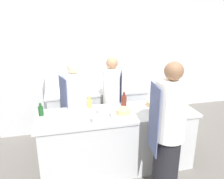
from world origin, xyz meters
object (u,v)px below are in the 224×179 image
at_px(bottle_sauce, 90,103).
at_px(bowl_ceramic_blue, 123,111).
at_px(bottle_wine, 124,100).
at_px(cup, 181,112).
at_px(chef_at_pass_far, 76,109).
at_px(bottle_olive_oil, 154,108).
at_px(bowl_wooden_salad, 98,119).
at_px(bowl_prep_small, 153,104).
at_px(chef_at_stove, 112,103).
at_px(oven_range, 24,106).
at_px(bowl_mixing_large, 102,112).
at_px(bottle_cooking_oil, 114,112).
at_px(bottle_vinegar, 41,111).
at_px(chef_at_prep_near, 168,133).

xyz_separation_m(bottle_sauce, bowl_ceramic_blue, (0.44, -0.32, -0.04)).
xyz_separation_m(bottle_wine, cup, (0.72, -0.50, -0.05)).
bearing_deg(chef_at_pass_far, bottle_olive_oil, -139.14).
bearing_deg(bottle_sauce, bowl_wooden_salad, -85.88).
relative_size(bottle_sauce, cup, 2.05).
bearing_deg(bottle_wine, bowl_prep_small, -14.45).
xyz_separation_m(chef_at_stove, cup, (0.81, -0.91, 0.13)).
bearing_deg(chef_at_pass_far, bowl_wooden_salad, -179.39).
relative_size(oven_range, bowl_mixing_large, 5.59).
relative_size(chef_at_stove, chef_at_pass_far, 1.01).
xyz_separation_m(bottle_olive_oil, bowl_mixing_large, (-0.75, 0.14, -0.04)).
xyz_separation_m(oven_range, cup, (2.48, -1.98, 0.46)).
xyz_separation_m(bottle_wine, bowl_mixing_large, (-0.40, -0.25, -0.05)).
bearing_deg(bottle_olive_oil, bowl_prep_small, 70.20).
distance_m(bottle_cooking_oil, bowl_mixing_large, 0.23).
relative_size(bottle_vinegar, bottle_wine, 0.81).
bearing_deg(bowl_wooden_salad, bottle_cooking_oil, 9.44).
bearing_deg(bowl_wooden_salad, oven_range, 122.71).
bearing_deg(bowl_mixing_large, bottle_sauce, 115.36).
xyz_separation_m(oven_range, chef_at_pass_far, (1.01, -1.17, 0.31)).
relative_size(chef_at_pass_far, cup, 16.77).
relative_size(chef_at_pass_far, bottle_olive_oil, 7.54).
xyz_separation_m(bowl_mixing_large, bowl_wooden_salad, (-0.10, -0.22, -0.00)).
relative_size(chef_at_pass_far, bowl_prep_small, 8.11).
xyz_separation_m(bottle_sauce, bowl_mixing_large, (0.14, -0.30, -0.03)).
bearing_deg(chef_at_prep_near, bottle_olive_oil, 2.75).
relative_size(bottle_sauce, bowl_prep_small, 0.99).
bearing_deg(bottle_sauce, bottle_cooking_oil, -60.88).
bearing_deg(cup, bowl_mixing_large, 167.07).
xyz_separation_m(oven_range, bottle_vinegar, (0.50, -1.55, 0.50)).
bearing_deg(bottle_vinegar, chef_at_stove, 22.26).
height_order(bottle_vinegar, bowl_ceramic_blue, bottle_vinegar).
height_order(chef_at_pass_far, bottle_olive_oil, chef_at_pass_far).
relative_size(oven_range, bottle_wine, 4.32).
bearing_deg(bowl_ceramic_blue, bowl_mixing_large, 174.70).
xyz_separation_m(bottle_olive_oil, bottle_sauce, (-0.89, 0.44, -0.01)).
height_order(chef_at_prep_near, bowl_prep_small, chef_at_prep_near).
distance_m(chef_at_prep_near, bottle_vinegar, 1.78).
distance_m(oven_range, bowl_mixing_large, 2.24).
bearing_deg(chef_at_prep_near, bowl_prep_small, -2.59).
relative_size(chef_at_stove, bottle_vinegar, 8.73).
height_order(chef_at_pass_far, bottle_wine, chef_at_pass_far).
bearing_deg(bowl_ceramic_blue, bottle_sauce, 143.69).
distance_m(bowl_ceramic_blue, cup, 0.85).
height_order(oven_range, bowl_mixing_large, bowl_mixing_large).
xyz_separation_m(chef_at_stove, bottle_sauce, (-0.45, -0.36, 0.17)).
bearing_deg(bowl_wooden_salad, bowl_prep_small, 20.45).
bearing_deg(bottle_vinegar, bottle_cooking_oil, -19.94).
bearing_deg(bottle_sauce, oven_range, 130.34).
bearing_deg(bottle_olive_oil, bottle_vinegar, 168.88).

